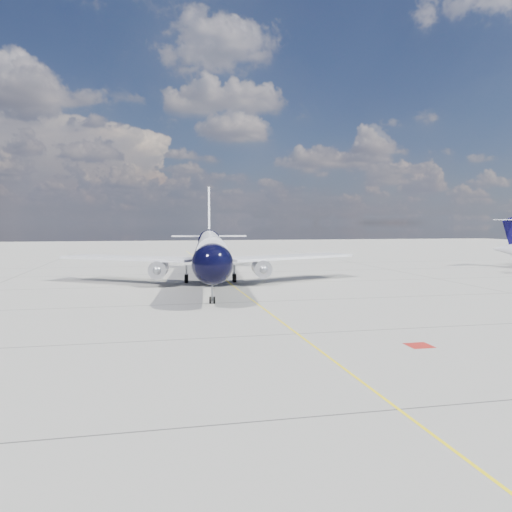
% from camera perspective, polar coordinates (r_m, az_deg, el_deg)
% --- Properties ---
extents(ground, '(320.00, 320.00, 0.00)m').
position_cam_1_polar(ground, '(70.44, -3.55, -2.74)').
color(ground, '#99968E').
rests_on(ground, ground).
extents(taxiway_centerline, '(0.16, 160.00, 0.01)m').
position_cam_1_polar(taxiway_centerline, '(65.53, -2.89, -3.23)').
color(taxiway_centerline, yellow).
rests_on(taxiway_centerline, ground).
extents(red_marking, '(1.60, 1.60, 0.01)m').
position_cam_1_polar(red_marking, '(34.84, 18.15, -9.69)').
color(red_marking, maroon).
rests_on(red_marking, ground).
extents(main_airliner, '(40.57, 49.66, 14.35)m').
position_cam_1_polar(main_airliner, '(67.51, -5.24, 0.76)').
color(main_airliner, black).
rests_on(main_airliner, ground).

